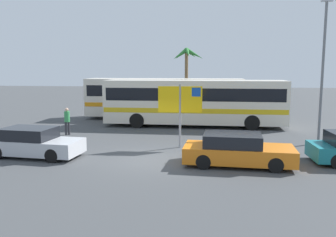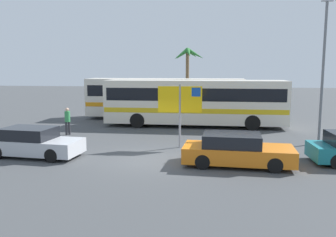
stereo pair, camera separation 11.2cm
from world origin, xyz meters
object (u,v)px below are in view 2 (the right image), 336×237
car_orange (236,150)px  car_silver (33,143)px  bus_front_coach (195,101)px  ferry_sign (181,102)px  pedestrian_by_bus (67,119)px  bus_rear_coach (165,96)px

car_orange → car_silver: bearing=-179.0°
bus_front_coach → car_silver: size_ratio=2.76×
ferry_sign → pedestrian_by_bus: size_ratio=1.95×
car_orange → car_silver: same height
bus_rear_coach → pedestrian_by_bus: size_ratio=7.46×
bus_front_coach → bus_rear_coach: bearing=127.9°
bus_rear_coach → ferry_sign: ferry_sign is taller
ferry_sign → car_silver: 7.24m
car_orange → car_silver: 9.11m
bus_front_coach → car_silver: (-6.85, -9.35, -1.15)m
bus_front_coach → bus_rear_coach: size_ratio=1.00×
car_silver → car_orange: bearing=3.2°
car_orange → pedestrian_by_bus: (-9.67, 5.52, 0.32)m
bus_rear_coach → ferry_sign: size_ratio=3.82×
car_silver → pedestrian_by_bus: size_ratio=2.70×
ferry_sign → car_orange: 4.30m
ferry_sign → pedestrian_by_bus: ferry_sign is taller
bus_front_coach → car_silver: bearing=-126.2°
bus_front_coach → car_orange: bus_front_coach is taller
pedestrian_by_bus → ferry_sign: bearing=-145.4°
pedestrian_by_bus → car_silver: bearing=150.5°
bus_rear_coach → pedestrian_by_bus: 8.90m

